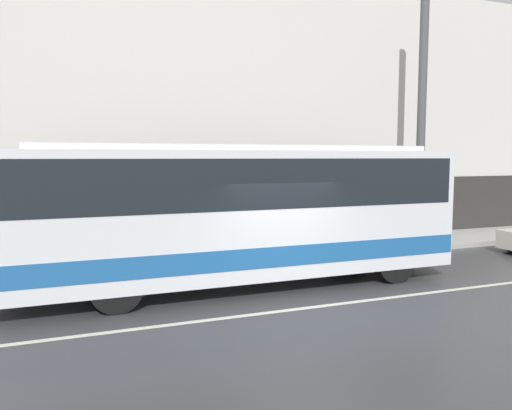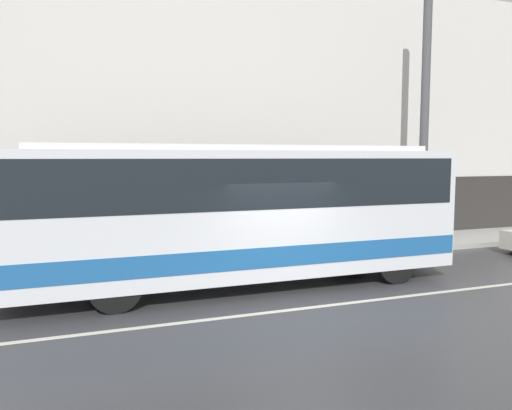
# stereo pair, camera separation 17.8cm
# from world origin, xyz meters

# --- Properties ---
(ground_plane) EXTENTS (60.00, 60.00, 0.00)m
(ground_plane) POSITION_xyz_m (0.00, 0.00, 0.00)
(ground_plane) COLOR #38383A
(sidewalk) EXTENTS (60.00, 2.64, 0.17)m
(sidewalk) POSITION_xyz_m (0.00, 5.32, 0.08)
(sidewalk) COLOR #A09E99
(sidewalk) RESTS_ON ground_plane
(building_facade) EXTENTS (60.00, 0.35, 9.15)m
(building_facade) POSITION_xyz_m (0.00, 6.79, 4.41)
(building_facade) COLOR silver
(building_facade) RESTS_ON ground_plane
(lane_stripe) EXTENTS (54.00, 0.14, 0.01)m
(lane_stripe) POSITION_xyz_m (0.00, 0.00, 0.00)
(lane_stripe) COLOR beige
(lane_stripe) RESTS_ON ground_plane
(transit_bus) EXTENTS (10.59, 2.49, 3.33)m
(transit_bus) POSITION_xyz_m (-0.63, 2.16, 1.87)
(transit_bus) COLOR silver
(transit_bus) RESTS_ON ground_plane
(utility_pole_near) EXTENTS (0.28, 0.28, 8.29)m
(utility_pole_near) POSITION_xyz_m (6.77, 4.75, 4.31)
(utility_pole_near) COLOR #4C4C4F
(utility_pole_near) RESTS_ON sidewalk
(pedestrian_waiting) EXTENTS (0.36, 0.36, 1.78)m
(pedestrian_waiting) POSITION_xyz_m (-0.69, 5.74, 1.01)
(pedestrian_waiting) COLOR #1E5933
(pedestrian_waiting) RESTS_ON sidewalk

